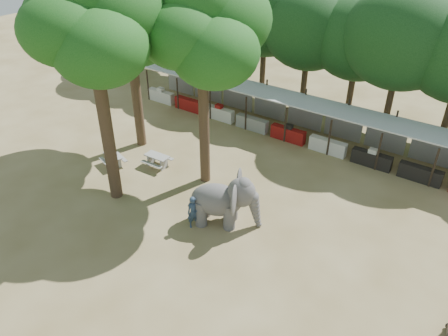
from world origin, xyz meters
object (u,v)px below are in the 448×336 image
Objects in this scene: elephant at (225,200)px; yard_tree_back at (202,26)px; handler at (194,212)px; picnic_table_near at (113,159)px; yard_tree_left at (128,13)px; yard_tree_center at (91,20)px; picnic_table_far at (157,159)px.

yard_tree_back is at bearing 116.16° from elephant.
handler reaches higher than picnic_table_near.
yard_tree_left is 8.38m from picnic_table_near.
yard_tree_center is 3.31× the size of elephant.
elephant is at bearing -21.77° from yard_tree_left.
handler is 1.00× the size of picnic_table_near.
yard_tree_back is 8.34m from elephant.
yard_tree_center is (3.00, -5.00, 1.01)m from yard_tree_left.
yard_tree_left is at bearing 120.04° from picnic_table_near.
picnic_table_far is at bearing 138.12° from elephant.
yard_tree_back is 7.34× the size of picnic_table_far.
picnic_table_far is at bearing -167.46° from yard_tree_back.
handler is at bearing -33.18° from picnic_table_far.
handler is at bearing 1.89° from yard_tree_center.
elephant is 2.14× the size of picnic_table_near.
yard_tree_left reaches higher than handler.
yard_tree_center is 9.25m from picnic_table_near.
picnic_table_far is (2.92, -1.69, -7.71)m from yard_tree_left.
handler is at bearing -157.73° from elephant.
yard_tree_center is 7.08× the size of picnic_table_near.
picnic_table_near is at bearing 151.87° from elephant.
yard_tree_center is at bearing -90.97° from picnic_table_far.
handler is at bearing -30.50° from yard_tree_left.
picnic_table_near is (-8.60, 0.58, -0.91)m from elephant.
yard_tree_center is 5.04m from yard_tree_back.
yard_tree_left is 5.92m from yard_tree_center.
yard_tree_left is 8.42m from picnic_table_far.
yard_tree_left is 6.46× the size of handler.
yard_tree_center is 7.78× the size of picnic_table_far.
yard_tree_left is at bearing 120.96° from yard_tree_center.
picnic_table_far is (-5.28, 3.14, -0.37)m from handler.
elephant is at bearing -20.02° from picnic_table_far.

